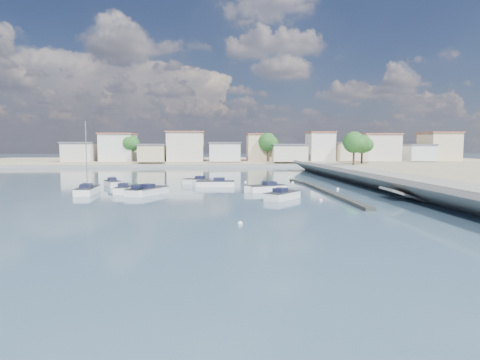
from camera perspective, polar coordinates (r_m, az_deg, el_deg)
The scene contains 17 objects.
ground at distance 78.14m, azimuth 1.43°, elevation 0.64°, with size 400.00×400.00×0.00m, color #2A3E55.
seawall_walkway at distance 56.89m, azimuth 22.93°, elevation -0.47°, with size 5.00×90.00×1.80m, color slate.
breakwater at distance 52.49m, azimuth 11.67°, elevation -1.41°, with size 2.00×31.02×0.35m.
far_shore_land at distance 129.90m, azimuth -0.63°, elevation 2.69°, with size 160.00×40.00×1.40m, color gray.
far_shore_quay at distance 108.97m, azimuth -0.03°, elevation 2.09°, with size 160.00×2.50×0.80m, color slate.
far_town at distance 115.89m, azimuth 5.09°, elevation 4.49°, with size 113.01×12.80×8.35m.
shore_trees at distance 106.83m, azimuth 4.56°, elevation 5.14°, with size 74.56×38.32×7.92m.
motorboat_a at distance 51.73m, azimuth -16.10°, elevation -1.36°, with size 1.81×4.54×1.48m.
motorboat_b at distance 49.34m, azimuth -13.92°, elevation -1.61°, with size 3.08×5.00×1.48m.
motorboat_c at distance 57.42m, azimuth -3.81°, elevation -0.56°, with size 6.09×2.23×1.48m.
motorboat_d at distance 51.23m, azimuth 3.46°, elevation -1.23°, with size 5.59×3.77×1.48m.
motorboat_e at distance 49.88m, azimuth -12.53°, elevation -1.51°, with size 4.33×5.77×1.48m.
motorboat_f at distance 61.13m, azimuth -6.28°, elevation -0.24°, with size 4.81×3.10×1.48m.
motorboat_g at distance 60.16m, azimuth -17.58°, elevation -0.53°, with size 3.44×4.72×1.48m.
motorboat_h at distance 44.44m, azimuth 6.24°, elevation -2.21°, with size 4.55×4.87×1.48m.
sailboat at distance 52.52m, azimuth -20.80°, elevation -1.36°, with size 2.34×6.44×9.00m.
mooring_buoys at distance 54.75m, azimuth 6.96°, elevation -1.20°, with size 14.88×43.30×0.39m.
Camera 1 is at (-7.00, -37.60, 5.93)m, focal length 30.00 mm.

